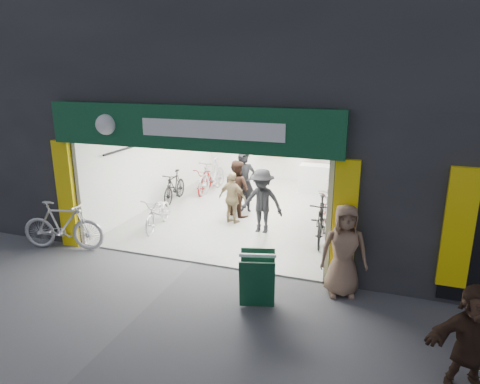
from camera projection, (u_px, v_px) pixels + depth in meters
The scene contains 17 objects.
ground at pixel (193, 263), 9.59m from camera, with size 60.00×60.00×0.00m, color #56565B.
building at pixel (288, 64), 12.63m from camera, with size 17.00×10.27×8.00m.
bike_left_front at pixel (158, 212), 11.56m from camera, with size 0.60×1.71×0.90m, color silver.
bike_left_midfront at pixel (174, 187), 13.83m from camera, with size 0.48×1.69×1.02m, color black.
bike_left_midback at pixel (205, 180), 14.91m from camera, with size 0.60×1.72×0.90m, color #9A0E10.
bike_left_back at pixel (212, 175), 14.93m from camera, with size 0.56×1.99×1.20m, color #A2A3A7.
bike_right_front at pixel (321, 220), 10.62m from camera, with size 0.53×1.89×1.14m, color black.
bike_right_mid at pixel (331, 204), 12.38m from camera, with size 0.56×1.62×0.85m, color maroon.
bike_right_back at pixel (328, 205), 11.77m from camera, with size 0.55×1.94×1.17m, color #AEAFB3.
parked_bike at pixel (63, 225), 10.18m from camera, with size 0.56×2.00×1.20m, color silver.
customer_a at pixel (244, 183), 12.68m from camera, with size 0.68×0.45×1.86m, color black.
customer_b at pixel (237, 188), 12.42m from camera, with size 0.81×0.63×1.68m, color #342017.
customer_c at pixel (262, 202), 11.09m from camera, with size 1.12×0.65×1.74m, color black.
customer_d at pixel (233, 199), 11.79m from camera, with size 0.87×0.36×1.49m, color #8A7650.
pedestrian_near at pixel (344, 251), 8.03m from camera, with size 0.88×0.57×1.81m, color #85644D.
pedestrian_far at pixel (472, 338), 5.67m from camera, with size 1.41×0.45×1.52m, color #332117.
sandwich_board at pixel (257, 278), 7.75m from camera, with size 0.78×0.79×0.98m.
Camera 1 is at (3.88, -7.94, 4.20)m, focal length 32.00 mm.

